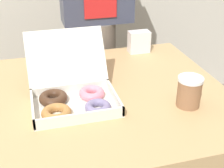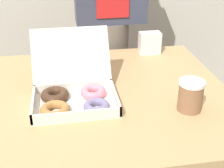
# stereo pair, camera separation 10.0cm
# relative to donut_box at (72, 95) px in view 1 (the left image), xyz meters

# --- Properties ---
(donut_box) EXTENTS (0.30, 0.34, 0.22)m
(donut_box) POSITION_rel_donut_box_xyz_m (0.00, 0.00, 0.00)
(donut_box) COLOR silver
(donut_box) RESTS_ON table
(coffee_cup) EXTENTS (0.09, 0.09, 0.11)m
(coffee_cup) POSITION_rel_donut_box_xyz_m (0.40, -0.12, 0.02)
(coffee_cup) COLOR #8C6042
(coffee_cup) RESTS_ON table
(napkin_holder) EXTENTS (0.11, 0.06, 0.11)m
(napkin_holder) POSITION_rel_donut_box_xyz_m (0.40, 0.41, 0.02)
(napkin_holder) COLOR silver
(napkin_holder) RESTS_ON table
(person_customer) EXTENTS (0.38, 0.22, 1.62)m
(person_customer) POSITION_rel_donut_box_xyz_m (0.24, 0.65, 0.13)
(person_customer) COLOR #665B51
(person_customer) RESTS_ON ground_plane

